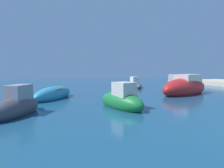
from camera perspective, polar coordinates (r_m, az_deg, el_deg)
moored_boat_0 at (r=9.63m, az=2.95°, el=-5.13°), size 2.35×3.52×1.62m
moored_boat_1 at (r=16.27m, az=21.95°, el=-0.96°), size 6.03×4.45×2.01m
moored_boat_2 at (r=9.15m, az=-27.77°, el=-6.25°), size 2.14×3.24×1.56m
moored_boat_3 at (r=22.31m, az=18.39°, el=0.21°), size 2.85×3.47×1.71m
moored_boat_4 at (r=13.29m, az=-17.77°, el=-3.06°), size 2.92×4.07×1.11m
moored_boat_6 at (r=20.30m, az=7.16°, el=-0.26°), size 1.10×3.09×1.43m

